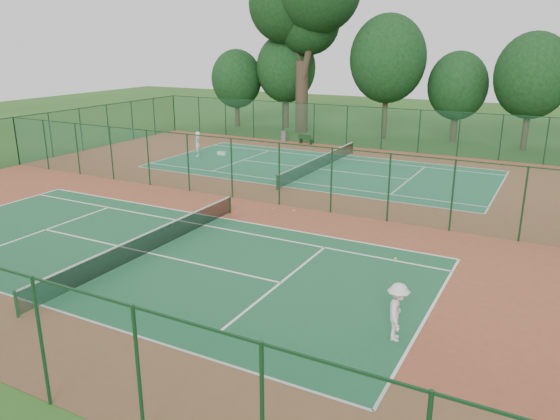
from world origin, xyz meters
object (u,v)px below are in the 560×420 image
at_px(bench, 305,139).
at_px(kit_bag, 222,153).
at_px(player_near, 397,312).
at_px(trash_bin, 284,136).
at_px(player_far, 197,144).
at_px(big_tree, 305,3).

height_order(bench, kit_bag, bench).
bearing_deg(player_near, trash_bin, 19.40).
xyz_separation_m(player_far, big_tree, (2.08, 14.78, 11.06)).
height_order(player_far, kit_bag, player_far).
bearing_deg(big_tree, bench, -62.83).
relative_size(player_far, bench, 1.35).
relative_size(player_near, player_far, 0.96).
height_order(player_near, kit_bag, player_near).
xyz_separation_m(player_far, bench, (5.16, 8.77, -0.53)).
distance_m(player_near, kit_bag, 29.11).
distance_m(bench, big_tree, 13.42).
relative_size(trash_bin, bench, 0.67).
height_order(player_near, big_tree, big_tree).
relative_size(trash_bin, big_tree, 0.06).
bearing_deg(player_far, bench, 129.80).
relative_size(kit_bag, big_tree, 0.04).
distance_m(trash_bin, bench, 2.28).
bearing_deg(big_tree, kit_bag, -93.08).
relative_size(player_near, bench, 1.29).
distance_m(player_far, kit_bag, 2.06).
bearing_deg(kit_bag, player_near, -46.53).
distance_m(bench, kit_bag, 8.38).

